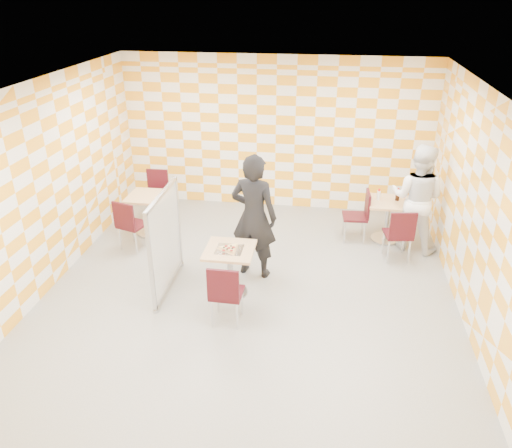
{
  "coord_description": "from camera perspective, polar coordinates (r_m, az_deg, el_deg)",
  "views": [
    {
      "loc": [
        1.01,
        -5.96,
        4.19
      ],
      "look_at": [
        0.1,
        0.2,
        1.15
      ],
      "focal_mm": 35.0,
      "sensor_mm": 36.0,
      "label": 1
    }
  ],
  "objects": [
    {
      "name": "soda_bottle",
      "position": [
        9.0,
        15.89,
        3.21
      ],
      "size": [
        0.07,
        0.07,
        0.23
      ],
      "color": "black",
      "rests_on": "second_table"
    },
    {
      "name": "room_shell",
      "position": [
        7.11,
        -0.39,
        3.79
      ],
      "size": [
        7.0,
        7.0,
        7.0
      ],
      "color": "gray",
      "rests_on": "ground"
    },
    {
      "name": "chair_main_front",
      "position": [
        6.59,
        -3.55,
        -7.65
      ],
      "size": [
        0.43,
        0.44,
        0.92
      ],
      "color": "#3A0B12",
      "rests_on": "ground"
    },
    {
      "name": "chair_empty_far",
      "position": [
        9.89,
        -11.27,
        3.86
      ],
      "size": [
        0.43,
        0.44,
        0.92
      ],
      "color": "#3A0B12",
      "rests_on": "ground"
    },
    {
      "name": "second_table",
      "position": [
        9.07,
        14.84,
        1.13
      ],
      "size": [
        0.7,
        0.7,
        0.75
      ],
      "color": "tan",
      "rests_on": "ground"
    },
    {
      "name": "main_table",
      "position": [
        7.25,
        -3.0,
        -4.53
      ],
      "size": [
        0.7,
        0.7,
        0.75
      ],
      "color": "tan",
      "rests_on": "ground"
    },
    {
      "name": "man_white",
      "position": [
        8.77,
        17.9,
        2.84
      ],
      "size": [
        1.1,
        0.99,
        1.85
      ],
      "primitive_type": "imported",
      "rotation": [
        0.0,
        0.0,
        2.75
      ],
      "color": "white",
      "rests_on": "ground"
    },
    {
      "name": "man_dark",
      "position": [
        7.53,
        -0.25,
        0.84
      ],
      "size": [
        0.8,
        0.61,
        1.97
      ],
      "primitive_type": "imported",
      "rotation": [
        0.0,
        0.0,
        2.94
      ],
      "color": "black",
      "rests_on": "ground"
    },
    {
      "name": "chair_second_front",
      "position": [
        8.39,
        16.13,
        -0.85
      ],
      "size": [
        0.48,
        0.49,
        0.92
      ],
      "color": "#3A0B12",
      "rests_on": "ground"
    },
    {
      "name": "empty_table",
      "position": [
        9.21,
        -12.15,
        1.84
      ],
      "size": [
        0.7,
        0.7,
        0.75
      ],
      "color": "tan",
      "rests_on": "ground"
    },
    {
      "name": "chair_empty_near",
      "position": [
        8.66,
        -14.34,
        0.24
      ],
      "size": [
        0.53,
        0.54,
        0.92
      ],
      "color": "#3A0B12",
      "rests_on": "ground"
    },
    {
      "name": "chair_second_side",
      "position": [
        8.94,
        11.87,
        1.35
      ],
      "size": [
        0.45,
        0.45,
        0.92
      ],
      "color": "#3A0B12",
      "rests_on": "ground"
    },
    {
      "name": "sport_bottle",
      "position": [
        8.96,
        13.84,
        3.25
      ],
      "size": [
        0.06,
        0.06,
        0.2
      ],
      "color": "white",
      "rests_on": "second_table"
    },
    {
      "name": "pizza_on_foil",
      "position": [
        7.11,
        -3.07,
        -2.8
      ],
      "size": [
        0.4,
        0.4,
        0.04
      ],
      "color": "silver",
      "rests_on": "main_table"
    },
    {
      "name": "partition",
      "position": [
        7.36,
        -10.3,
        -1.95
      ],
      "size": [
        0.08,
        1.38,
        1.55
      ],
      "color": "white",
      "rests_on": "ground"
    }
  ]
}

